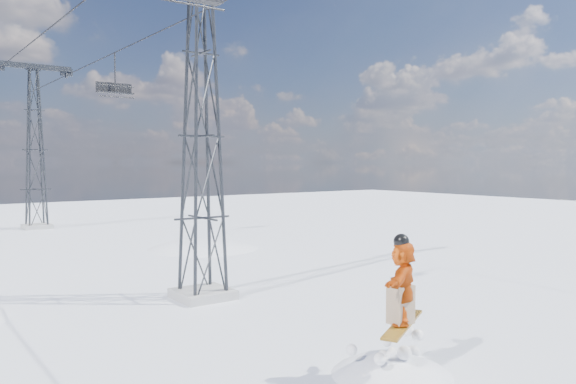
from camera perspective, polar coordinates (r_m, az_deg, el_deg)
name	(u,v)px	position (r m, az deg, el deg)	size (l,w,h in m)	color
ground	(342,376)	(12.83, 5.47, -18.09)	(120.00, 120.00, 0.00)	white
lift_tower_near	(202,137)	(19.10, -8.76, 5.53)	(5.20, 1.80, 11.43)	#999999
lift_tower_far	(35,150)	(42.86, -24.30, 3.88)	(5.20, 1.80, 11.43)	#999999
haul_cables	(93,37)	(30.41, -19.16, 14.67)	(4.46, 51.00, 0.06)	black
lift_chair_mid	(115,89)	(33.93, -17.18, 9.96)	(2.06, 0.59, 2.55)	black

